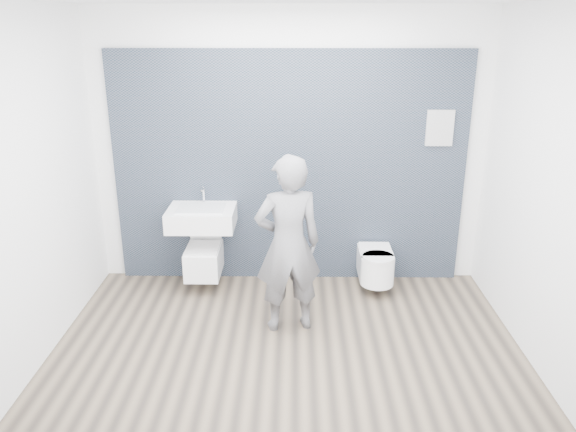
{
  "coord_description": "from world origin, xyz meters",
  "views": [
    {
      "loc": [
        0.06,
        -4.13,
        2.67
      ],
      "look_at": [
        0.0,
        0.6,
        1.0
      ],
      "focal_mm": 35.0,
      "sensor_mm": 36.0,
      "label": 1
    }
  ],
  "objects_px": {
    "washbasin": "(202,217)",
    "toilet_square": "(204,258)",
    "visitor": "(288,245)",
    "toilet_rounded": "(376,265)"
  },
  "relations": [
    {
      "from": "visitor",
      "to": "washbasin",
      "type": "bearing_deg",
      "value": -54.29
    },
    {
      "from": "washbasin",
      "to": "toilet_square",
      "type": "bearing_deg",
      "value": 90.0
    },
    {
      "from": "toilet_square",
      "to": "toilet_rounded",
      "type": "bearing_deg",
      "value": -1.37
    },
    {
      "from": "washbasin",
      "to": "toilet_rounded",
      "type": "distance_m",
      "value": 1.85
    },
    {
      "from": "toilet_square",
      "to": "visitor",
      "type": "relative_size",
      "value": 0.41
    },
    {
      "from": "washbasin",
      "to": "toilet_rounded",
      "type": "relative_size",
      "value": 1.16
    },
    {
      "from": "toilet_rounded",
      "to": "visitor",
      "type": "bearing_deg",
      "value": -139.71
    },
    {
      "from": "toilet_rounded",
      "to": "visitor",
      "type": "height_order",
      "value": "visitor"
    },
    {
      "from": "washbasin",
      "to": "toilet_rounded",
      "type": "height_order",
      "value": "washbasin"
    },
    {
      "from": "washbasin",
      "to": "toilet_square",
      "type": "xyz_separation_m",
      "value": [
        0.0,
        0.0,
        -0.45
      ]
    }
  ]
}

